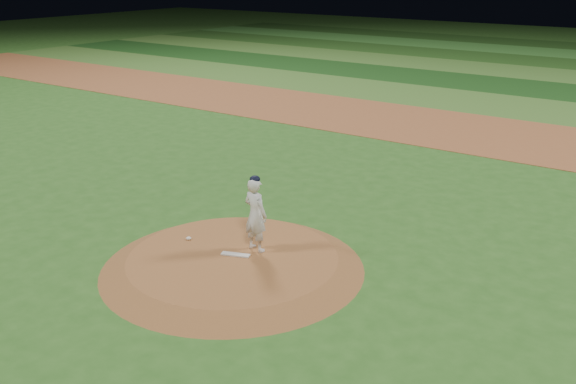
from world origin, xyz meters
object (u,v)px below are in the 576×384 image
(pitcher_on_mound, at_px, (256,214))
(pitchers_mound, at_px, (233,262))
(pitching_rubber, at_px, (236,255))
(rosin_bag, at_px, (189,238))

(pitcher_on_mound, bearing_deg, pitchers_mound, -108.47)
(pitchers_mound, height_order, pitcher_on_mound, pitcher_on_mound)
(pitchers_mound, bearing_deg, pitching_rubber, 87.79)
(rosin_bag, bearing_deg, pitchers_mound, -4.60)
(pitchers_mound, height_order, pitching_rubber, pitching_rubber)
(pitchers_mound, xyz_separation_m, pitching_rubber, (0.00, 0.09, 0.14))
(pitching_rubber, bearing_deg, pitchers_mound, -112.54)
(pitchers_mound, bearing_deg, pitcher_on_mound, 71.53)
(rosin_bag, height_order, pitcher_on_mound, pitcher_on_mound)
(pitcher_on_mound, bearing_deg, pitching_rubber, -111.20)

